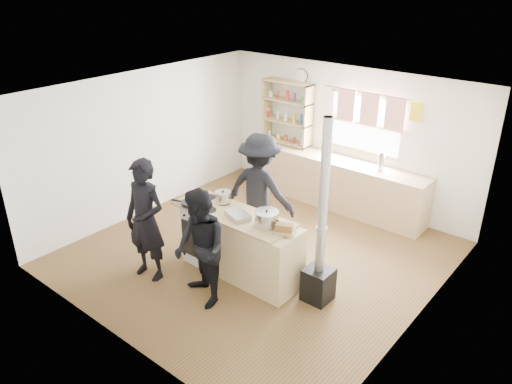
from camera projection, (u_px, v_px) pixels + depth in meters
ground at (258, 254)px, 7.66m from camera, size 5.00×5.00×0.01m
back_counter at (335, 182)px, 9.03m from camera, size 3.40×0.55×0.90m
shelving_unit at (287, 112)px, 9.36m from camera, size 1.00×0.28×1.20m
thermos at (381, 162)px, 8.29m from camera, size 0.10×0.10×0.30m
cooking_island at (241, 245)px, 7.00m from camera, size 1.97×0.64×0.93m
skillet_greens at (191, 203)px, 7.10m from camera, size 0.34×0.34×0.05m
roast_tray at (238, 215)px, 6.75m from camera, size 0.43×0.35×0.07m
stockpot_stove at (223, 197)px, 7.15m from camera, size 0.23×0.23×0.19m
stockpot_counter at (267, 219)px, 6.49m from camera, size 0.32×0.32×0.24m
bread_board at (284, 229)px, 6.36m from camera, size 0.34×0.30×0.12m
flue_heater at (320, 257)px, 6.37m from camera, size 0.35×0.35×2.50m
person_near_left at (146, 220)px, 6.79m from camera, size 0.69×0.51×1.75m
person_near_right at (200, 249)px, 6.28m from camera, size 0.94×0.85×1.58m
person_far at (260, 190)px, 7.67m from camera, size 1.23×0.80×1.79m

